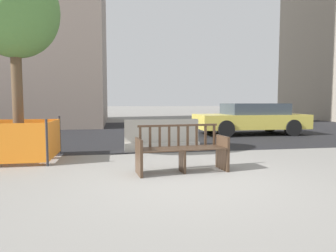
{
  "coord_description": "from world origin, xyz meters",
  "views": [
    {
      "loc": [
        -1.2,
        -4.86,
        1.3
      ],
      "look_at": [
        0.05,
        2.03,
        0.75
      ],
      "focal_mm": 32.0,
      "sensor_mm": 36.0,
      "label": 1
    }
  ],
  "objects_px": {
    "street_bench": "(182,151)",
    "car_taxi_near": "(251,118)",
    "street_tree": "(14,11)",
    "jersey_barrier_centre": "(161,138)",
    "construction_fence": "(19,139)"
  },
  "relations": [
    {
      "from": "street_bench",
      "to": "street_tree",
      "type": "relative_size",
      "value": 0.4
    },
    {
      "from": "street_bench",
      "to": "construction_fence",
      "type": "distance_m",
      "value": 3.75
    },
    {
      "from": "street_bench",
      "to": "jersey_barrier_centre",
      "type": "distance_m",
      "value": 2.63
    },
    {
      "from": "jersey_barrier_centre",
      "to": "street_tree",
      "type": "xyz_separation_m",
      "value": [
        -3.36,
        -0.91,
        2.92
      ]
    },
    {
      "from": "construction_fence",
      "to": "car_taxi_near",
      "type": "relative_size",
      "value": 0.35
    },
    {
      "from": "street_bench",
      "to": "jersey_barrier_centre",
      "type": "xyz_separation_m",
      "value": [
        0.03,
        2.62,
        -0.06
      ]
    },
    {
      "from": "jersey_barrier_centre",
      "to": "construction_fence",
      "type": "height_order",
      "value": "construction_fence"
    },
    {
      "from": "car_taxi_near",
      "to": "construction_fence",
      "type": "bearing_deg",
      "value": -150.65
    },
    {
      "from": "construction_fence",
      "to": "jersey_barrier_centre",
      "type": "bearing_deg",
      "value": 15.14
    },
    {
      "from": "street_bench",
      "to": "street_tree",
      "type": "xyz_separation_m",
      "value": [
        -3.34,
        1.72,
        2.87
      ]
    },
    {
      "from": "jersey_barrier_centre",
      "to": "street_tree",
      "type": "height_order",
      "value": "street_tree"
    },
    {
      "from": "jersey_barrier_centre",
      "to": "construction_fence",
      "type": "relative_size",
      "value": 1.32
    },
    {
      "from": "car_taxi_near",
      "to": "jersey_barrier_centre",
      "type": "bearing_deg",
      "value": -141.56
    },
    {
      "from": "street_bench",
      "to": "car_taxi_near",
      "type": "bearing_deg",
      "value": 54.54
    },
    {
      "from": "street_bench",
      "to": "car_taxi_near",
      "type": "distance_m",
      "value": 7.36
    }
  ]
}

